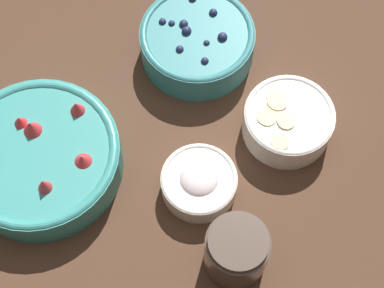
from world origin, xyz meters
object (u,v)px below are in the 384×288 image
Objects in this scene: bowl_cream at (199,182)px; bowl_strawberries at (39,157)px; bowl_blueberries at (197,41)px; bowl_bananas at (288,121)px; jar_chocolate at (236,252)px.

bowl_strawberries is at bearing 113.86° from bowl_cream.
bowl_bananas is at bearing -103.58° from bowl_blueberries.
bowl_bananas is at bearing -48.00° from bowl_strawberries.
bowl_cream is (-0.21, -0.13, -0.01)m from bowl_blueberries.
bowl_strawberries is 0.24m from bowl_cream.
bowl_blueberries is 0.36m from jar_chocolate.
bowl_bananas is 1.39× the size of jar_chocolate.
bowl_strawberries is 0.38m from bowl_bananas.
bowl_cream is (0.10, -0.22, -0.01)m from bowl_strawberries.
jar_chocolate is at bearing -139.20° from bowl_blueberries.
bowl_cream is (-0.16, 0.06, -0.01)m from bowl_bananas.
bowl_strawberries reaches higher than bowl_bananas.
bowl_strawberries is 2.45× the size of jar_chocolate.
bowl_strawberries reaches higher than bowl_blueberries.
bowl_bananas is (0.26, -0.28, -0.00)m from bowl_strawberries.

